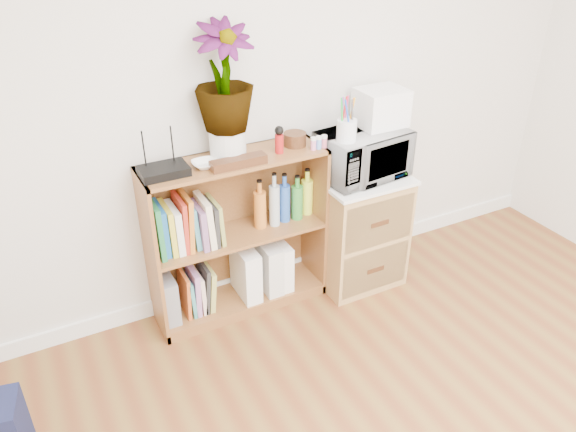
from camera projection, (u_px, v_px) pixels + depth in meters
skirting_board at (283, 269)px, 3.60m from camera, size 4.00×0.02×0.10m
bookshelf at (238, 236)px, 3.14m from camera, size 1.00×0.30×0.95m
wicker_unit at (356, 229)px, 3.44m from camera, size 0.50×0.45×0.70m
microwave at (363, 154)px, 3.18m from camera, size 0.52×0.38×0.27m
pen_cup at (347, 130)px, 2.97m from camera, size 0.11×0.11×0.12m
small_appliance at (381, 107)px, 3.16m from camera, size 0.26×0.22×0.21m
router at (164, 171)px, 2.73m from camera, size 0.23×0.16×0.04m
white_bowl at (205, 164)px, 2.80m from camera, size 0.13×0.13×0.03m
plant_pot at (228, 144)px, 2.87m from camera, size 0.19×0.19×0.16m
potted_plant at (224, 77)px, 2.70m from camera, size 0.30×0.30×0.53m
trinket_box at (238, 162)px, 2.81m from camera, size 0.29×0.07×0.05m
kokeshi_doll at (279, 144)px, 2.94m from camera, size 0.05×0.05×0.10m
wooden_bowl at (295, 139)px, 3.04m from camera, size 0.12×0.12×0.07m
paint_jars at (319, 144)px, 3.00m from camera, size 0.12×0.04×0.06m
file_box at (167, 297)px, 3.10m from camera, size 0.08×0.22×0.27m
magazine_holder_left at (246, 271)px, 3.27m from camera, size 0.10×0.26×0.32m
magazine_holder_mid at (268, 266)px, 3.33m from camera, size 0.10×0.25×0.31m
magazine_holder_right at (278, 263)px, 3.36m from camera, size 0.09×0.24×0.30m
cookbooks at (185, 224)px, 2.94m from camera, size 0.35×0.20×0.31m
liquor_bottles at (290, 197)px, 3.19m from camera, size 0.46×0.07×0.31m
lower_books at (197, 289)px, 3.17m from camera, size 0.18×0.19×0.28m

